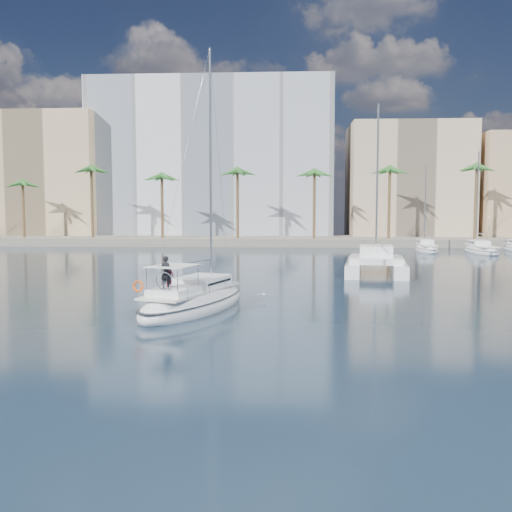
{
  "coord_description": "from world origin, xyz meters",
  "views": [
    {
      "loc": [
        1.43,
        -30.22,
        5.87
      ],
      "look_at": [
        -0.34,
        1.5,
        3.17
      ],
      "focal_mm": 40.0,
      "sensor_mm": 36.0,
      "label": 1
    }
  ],
  "objects": [
    {
      "name": "moored_yacht_b",
      "position": [
        26.5,
        45.0,
        0.0
      ],
      "size": [
        3.32,
        10.83,
        13.72
      ],
      "primitive_type": null,
      "rotation": [
        0.0,
        0.0,
        -0.02
      ],
      "color": "white",
      "rests_on": "ground"
    },
    {
      "name": "palm_left",
      "position": [
        -34.0,
        57.0,
        10.28
      ],
      "size": [
        3.6,
        3.6,
        12.3
      ],
      "color": "brown",
      "rests_on": "ground"
    },
    {
      "name": "main_sloop",
      "position": [
        -3.94,
        1.92,
        0.51
      ],
      "size": [
        6.69,
        11.33,
        16.04
      ],
      "rotation": [
        0.0,
        0.0,
        -0.32
      ],
      "color": "white",
      "rests_on": "ground"
    },
    {
      "name": "palm_right",
      "position": [
        34.0,
        57.0,
        10.28
      ],
      "size": [
        3.6,
        3.6,
        12.3
      ],
      "color": "brown",
      "rests_on": "ground"
    },
    {
      "name": "ground",
      "position": [
        0.0,
        0.0,
        0.0
      ],
      "size": [
        160.0,
        160.0,
        0.0
      ],
      "primitive_type": "plane",
      "color": "black",
      "rests_on": "ground"
    },
    {
      "name": "moored_yacht_a",
      "position": [
        20.0,
        47.0,
        0.0
      ],
      "size": [
        3.37,
        9.52,
        11.9
      ],
      "primitive_type": null,
      "rotation": [
        0.0,
        0.0,
        -0.07
      ],
      "color": "white",
      "rests_on": "ground"
    },
    {
      "name": "catamaran",
      "position": [
        9.32,
        20.89,
        1.1
      ],
      "size": [
        6.53,
        10.91,
        15.23
      ],
      "rotation": [
        0.0,
        0.0,
        -0.14
      ],
      "color": "white",
      "rests_on": "ground"
    },
    {
      "name": "quay",
      "position": [
        0.0,
        61.0,
        0.6
      ],
      "size": [
        120.0,
        14.0,
        1.2
      ],
      "primitive_type": "cube",
      "color": "gray",
      "rests_on": "ground"
    },
    {
      "name": "building_tan_left",
      "position": [
        -42.0,
        69.0,
        11.0
      ],
      "size": [
        22.0,
        14.0,
        22.0
      ],
      "primitive_type": "cube",
      "color": "tan",
      "rests_on": "ground"
    },
    {
      "name": "palm_centre",
      "position": [
        0.0,
        57.0,
        10.28
      ],
      "size": [
        3.6,
        3.6,
        12.3
      ],
      "color": "brown",
      "rests_on": "ground"
    },
    {
      "name": "seagull",
      "position": [
        -0.02,
        5.47,
        0.38
      ],
      "size": [
        1.04,
        0.45,
        0.19
      ],
      "color": "silver",
      "rests_on": "ground"
    },
    {
      "name": "building_beige",
      "position": [
        22.0,
        70.0,
        10.0
      ],
      "size": [
        20.0,
        14.0,
        20.0
      ],
      "primitive_type": "cube",
      "color": "#C6AC8E",
      "rests_on": "ground"
    },
    {
      "name": "building_modern",
      "position": [
        -12.0,
        73.0,
        14.0
      ],
      "size": [
        42.0,
        16.0,
        28.0
      ],
      "primitive_type": "cube",
      "color": "white",
      "rests_on": "ground"
    }
  ]
}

